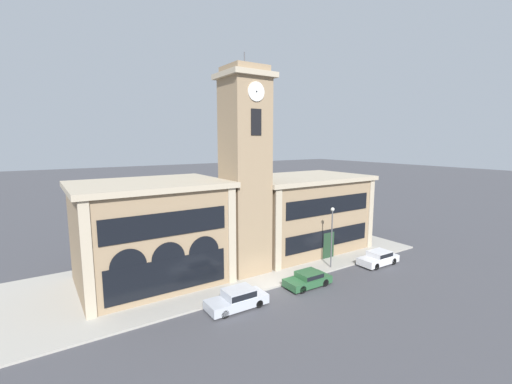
# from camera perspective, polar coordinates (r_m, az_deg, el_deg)

# --- Properties ---
(ground_plane) EXTENTS (300.00, 300.00, 0.00)m
(ground_plane) POSITION_cam_1_polar(r_m,az_deg,el_deg) (29.97, 3.06, -15.78)
(ground_plane) COLOR #424247
(sidewalk_kerb) EXTENTS (40.01, 13.55, 0.15)m
(sidewalk_kerb) POSITION_cam_1_polar(r_m,az_deg,el_deg) (35.20, -3.64, -11.86)
(sidewalk_kerb) COLOR #A39E93
(sidewalk_kerb) RESTS_ON ground_plane
(clock_tower) EXTENTS (4.34, 4.34, 19.97)m
(clock_tower) POSITION_cam_1_polar(r_m,az_deg,el_deg) (31.28, -1.84, 3.24)
(clock_tower) COLOR #937A5B
(clock_tower) RESTS_ON ground_plane
(town_hall_left_wing) EXTENTS (12.58, 9.43, 8.90)m
(town_hall_left_wing) POSITION_cam_1_polar(r_m,az_deg,el_deg) (31.22, -17.09, -6.43)
(town_hall_left_wing) COLOR #937A5B
(town_hall_left_wing) RESTS_ON ground_plane
(town_hall_right_wing) EXTENTS (14.58, 9.43, 8.41)m
(town_hall_right_wing) POSITION_cam_1_polar(r_m,az_deg,el_deg) (39.42, 7.55, -3.39)
(town_hall_right_wing) COLOR #937A5B
(town_hall_right_wing) RESTS_ON ground_plane
(parked_car_near) EXTENTS (4.63, 1.94, 1.45)m
(parked_car_near) POSITION_cam_1_polar(r_m,az_deg,el_deg) (26.62, -3.11, -17.26)
(parked_car_near) COLOR #B2B7C1
(parked_car_near) RESTS_ON ground_plane
(parked_car_mid) EXTENTS (4.10, 1.90, 1.26)m
(parked_car_mid) POSITION_cam_1_polar(r_m,az_deg,el_deg) (30.45, 8.66, -14.09)
(parked_car_mid) COLOR #285633
(parked_car_mid) RESTS_ON ground_plane
(parked_car_far) EXTENTS (4.32, 1.91, 1.37)m
(parked_car_far) POSITION_cam_1_polar(r_m,az_deg,el_deg) (37.04, 19.74, -10.25)
(parked_car_far) COLOR silver
(parked_car_far) RESTS_ON ground_plane
(street_lamp) EXTENTS (0.36, 0.36, 5.92)m
(street_lamp) POSITION_cam_1_polar(r_m,az_deg,el_deg) (33.68, 12.54, -5.96)
(street_lamp) COLOR #4C4C51
(street_lamp) RESTS_ON sidewalk_kerb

